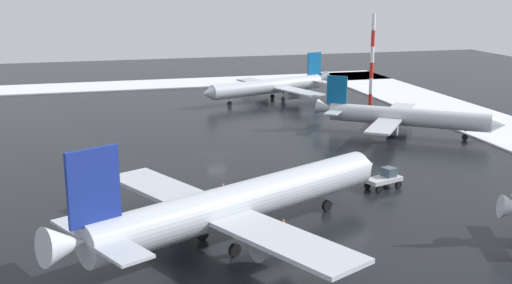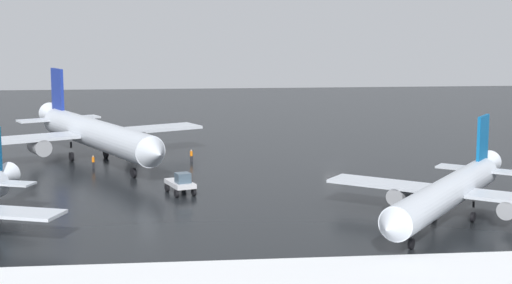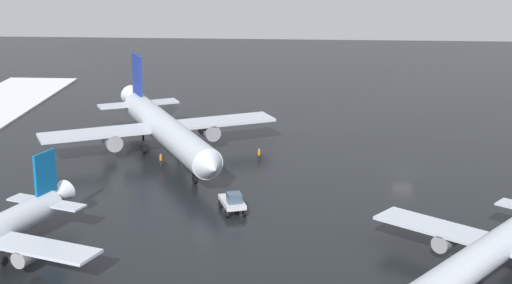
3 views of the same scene
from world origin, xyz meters
TOP-DOWN VIEW (x-y plane):
  - ground_plane at (0.00, 0.00)m, footprint 240.00×240.00m
  - airplane_parked_starboard at (-31.80, 4.45)m, footprint 31.70×37.24m
  - airplane_parked_portside at (4.34, -31.97)m, footprint 22.86×25.96m
  - pushback_tug at (-20.46, -16.62)m, footprint 3.56×5.06m
  - ground_crew_by_nose_gear at (-31.57, -0.25)m, footprint 0.36×0.36m
  - ground_crew_near_tug at (-18.88, 3.10)m, footprint 0.36×0.36m

SIDE VIEW (x-z plane):
  - ground_plane at x=0.00m, z-range 0.00..0.00m
  - ground_crew_by_nose_gear at x=-31.57m, z-range 0.12..1.83m
  - ground_crew_near_tug at x=-18.88m, z-range 0.12..1.83m
  - pushback_tug at x=-20.46m, z-range 0.03..2.53m
  - airplane_parked_portside at x=4.34m, z-range -1.54..7.55m
  - airplane_parked_starboard at x=-31.80m, z-range -2.01..9.87m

